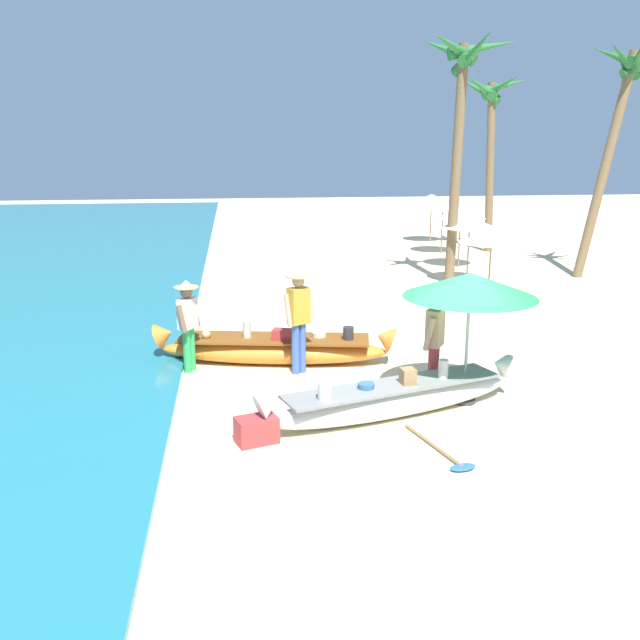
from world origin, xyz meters
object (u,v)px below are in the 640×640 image
palm_tree_mid_cluster (491,113)px  paddle (444,453)px  boat_orange_midground (274,348)px  cooler_box (257,430)px  person_vendor_hatted (299,314)px  palm_tree_tall_inland (627,87)px  palm_tree_leaning_seaward (462,88)px  person_vendor_assistant (188,319)px  boat_white_foreground (393,398)px  patio_umbrella_large (470,286)px  person_tourist_customer (434,339)px

palm_tree_mid_cluster → paddle: bearing=-111.5°
boat_orange_midground → cooler_box: bearing=-97.4°
person_vendor_hatted → palm_tree_tall_inland: palm_tree_tall_inland is taller
palm_tree_mid_cluster → paddle: palm_tree_mid_cluster is taller
palm_tree_leaning_seaward → person_vendor_hatted: bearing=-125.2°
person_vendor_assistant → palm_tree_tall_inland: bearing=31.9°
boat_white_foreground → patio_umbrella_large: bearing=18.2°
palm_tree_tall_inland → palm_tree_mid_cluster: bearing=112.5°
patio_umbrella_large → palm_tree_tall_inland: size_ratio=0.31×
boat_orange_midground → palm_tree_mid_cluster: 15.67m
person_tourist_customer → palm_tree_mid_cluster: palm_tree_mid_cluster is taller
cooler_box → palm_tree_leaning_seaward: bearing=41.2°
boat_orange_midground → palm_tree_leaning_seaward: 10.02m
boat_white_foreground → paddle: (0.37, -1.40, -0.25)m
palm_tree_mid_cluster → cooler_box: 18.77m
person_vendor_assistant → paddle: person_vendor_assistant is taller
boat_orange_midground → cooler_box: size_ratio=8.11×
boat_white_foreground → boat_orange_midground: boat_orange_midground is taller
palm_tree_mid_cluster → cooler_box: size_ratio=11.29×
person_tourist_customer → boat_white_foreground: bearing=-136.3°
palm_tree_leaning_seaward → boat_orange_midground: bearing=-129.8°
person_vendor_hatted → palm_tree_tall_inland: bearing=37.7°
boat_orange_midground → person_tourist_customer: person_tourist_customer is taller
boat_white_foreground → palm_tree_mid_cluster: 17.23m
palm_tree_leaning_seaward → cooler_box: bearing=-120.6°
boat_orange_midground → boat_white_foreground: bearing=-59.8°
person_vendor_assistant → palm_tree_tall_inland: (12.12, 7.53, 4.51)m
person_tourist_customer → paddle: bearing=-102.1°
boat_orange_midground → palm_tree_tall_inland: 13.84m
patio_umbrella_large → person_tourist_customer: bearing=135.7°
palm_tree_leaning_seaward → palm_tree_mid_cluster: (2.95, 5.70, -0.43)m
boat_white_foreground → cooler_box: size_ratio=7.71×
paddle → person_tourist_customer: bearing=77.9°
boat_white_foreground → cooler_box: 2.19m
person_vendor_assistant → palm_tree_mid_cluster: size_ratio=0.27×
boat_white_foreground → paddle: 1.47m
palm_tree_tall_inland → cooler_box: (-11.03, -10.73, -5.29)m
patio_umbrella_large → palm_tree_tall_inland: bearing=51.3°
person_vendor_hatted → person_vendor_assistant: (-1.94, 0.34, -0.13)m
person_tourist_customer → palm_tree_leaning_seaward: palm_tree_leaning_seaward is taller
boat_white_foreground → palm_tree_tall_inland: (8.96, 10.03, 5.20)m
person_vendor_hatted → person_vendor_assistant: 1.97m
person_vendor_hatted → palm_tree_tall_inland: size_ratio=0.28×
person_tourist_customer → person_vendor_assistant: size_ratio=1.00×
cooler_box → patio_umbrella_large: bearing=0.3°
palm_tree_leaning_seaward → palm_tree_mid_cluster: size_ratio=1.08×
patio_umbrella_large → boat_orange_midground: bearing=140.4°
boat_white_foreground → person_tourist_customer: (0.84, 0.80, 0.66)m
boat_white_foreground → person_vendor_hatted: size_ratio=2.29×
boat_orange_midground → palm_tree_mid_cluster: palm_tree_mid_cluster is taller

